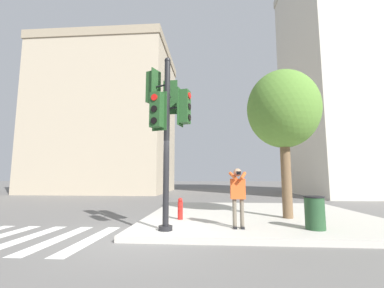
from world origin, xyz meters
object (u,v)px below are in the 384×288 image
(traffic_signal_pole, at_px, (166,114))
(fire_hydrant, at_px, (180,209))
(person_photographer, at_px, (238,192))
(street_tree, at_px, (283,110))
(trash_bin, at_px, (315,213))

(traffic_signal_pole, relative_size, fire_hydrant, 6.80)
(person_photographer, bearing_deg, fire_hydrant, 143.45)
(person_photographer, distance_m, fire_hydrant, 2.26)
(traffic_signal_pole, xyz_separation_m, street_tree, (3.77, 2.26, 0.63))
(traffic_signal_pole, xyz_separation_m, person_photographer, (1.94, 0.41, -2.12))
(trash_bin, bearing_deg, fire_hydrant, 160.69)
(fire_hydrant, xyz_separation_m, trash_bin, (3.75, -1.31, 0.09))
(street_tree, xyz_separation_m, fire_hydrant, (-3.58, -0.55, -3.38))
(trash_bin, bearing_deg, traffic_signal_pole, -174.37)
(traffic_signal_pole, distance_m, person_photographer, 2.90)
(street_tree, relative_size, fire_hydrant, 7.43)
(street_tree, bearing_deg, traffic_signal_pole, -149.13)
(traffic_signal_pole, bearing_deg, person_photographer, 11.89)
(street_tree, relative_size, trash_bin, 5.94)
(street_tree, bearing_deg, fire_hydrant, -171.20)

